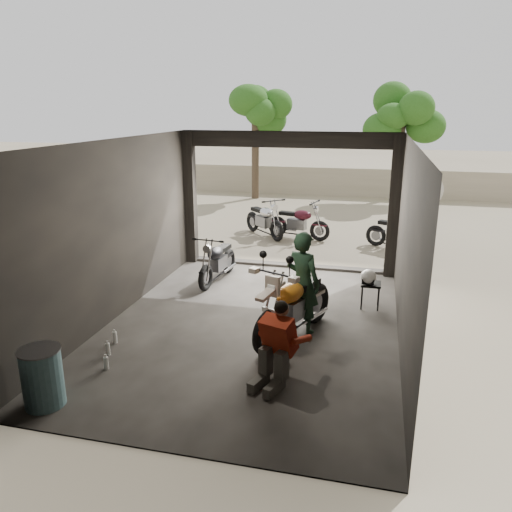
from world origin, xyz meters
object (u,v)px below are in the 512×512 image
at_px(main_bike, 294,300).
at_px(left_bike, 218,258).
at_px(mechanic, 274,347).
at_px(rider, 303,283).
at_px(stool, 371,287).
at_px(outside_bike_a, 264,217).
at_px(outside_bike_b, 298,220).
at_px(outside_bike_c, 399,230).
at_px(helmet, 368,277).
at_px(sign_post, 423,207).
at_px(oil_drum, 43,378).

xyz_separation_m(main_bike, left_bike, (-2.10, 2.38, -0.13)).
bearing_deg(main_bike, mechanic, -67.89).
relative_size(rider, stool, 3.46).
height_order(left_bike, outside_bike_a, outside_bike_a).
height_order(main_bike, rider, rider).
bearing_deg(main_bike, rider, 93.29).
bearing_deg(outside_bike_a, outside_bike_b, -46.36).
relative_size(outside_bike_c, mechanic, 1.41).
bearing_deg(helmet, sign_post, 58.38).
bearing_deg(oil_drum, stool, 47.33).
distance_m(main_bike, helmet, 1.92).
bearing_deg(oil_drum, helmet, 47.39).
relative_size(left_bike, helmet, 5.07).
height_order(main_bike, outside_bike_b, main_bike).
bearing_deg(oil_drum, sign_post, 52.85).
height_order(outside_bike_c, rider, rider).
distance_m(outside_bike_b, stool, 5.38).
bearing_deg(outside_bike_c, mechanic, -169.81).
distance_m(main_bike, outside_bike_a, 6.84).
height_order(helmet, sign_post, sign_post).
relative_size(outside_bike_b, sign_post, 0.71).
bearing_deg(outside_bike_c, stool, -164.15).
xyz_separation_m(rider, helmet, (1.06, 1.28, -0.23)).
xyz_separation_m(left_bike, sign_post, (4.32, 1.48, 1.05)).
bearing_deg(left_bike, oil_drum, -91.70).
height_order(left_bike, rider, rider).
relative_size(outside_bike_c, sign_post, 0.69).
relative_size(outside_bike_b, stool, 3.27).
bearing_deg(mechanic, outside_bike_c, 95.37).
height_order(main_bike, outside_bike_c, main_bike).
height_order(outside_bike_a, helmet, outside_bike_a).
height_order(left_bike, oil_drum, left_bike).
bearing_deg(outside_bike_b, main_bike, -158.03).
xyz_separation_m(outside_bike_c, rider, (-1.75, -5.69, 0.34)).
distance_m(outside_bike_a, outside_bike_b, 1.03).
bearing_deg(helmet, outside_bike_a, 115.16).
bearing_deg(stool, helmet, -136.86).
height_order(outside_bike_b, rider, rider).
xyz_separation_m(outside_bike_c, mechanic, (-1.87, -7.50, 0.03)).
bearing_deg(outside_bike_c, helmet, -164.79).
distance_m(left_bike, helmet, 3.36).
height_order(outside_bike_a, outside_bike_c, outside_bike_a).
bearing_deg(sign_post, outside_bike_c, 114.61).
distance_m(outside_bike_b, outside_bike_c, 2.87).
bearing_deg(mechanic, oil_drum, -137.38).
height_order(left_bike, outside_bike_b, outside_bike_b).
xyz_separation_m(outside_bike_c, stool, (-0.64, -4.36, -0.11)).
bearing_deg(stool, left_bike, 166.59).
height_order(outside_bike_b, oil_drum, outside_bike_b).
distance_m(outside_bike_c, oil_drum, 9.86).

